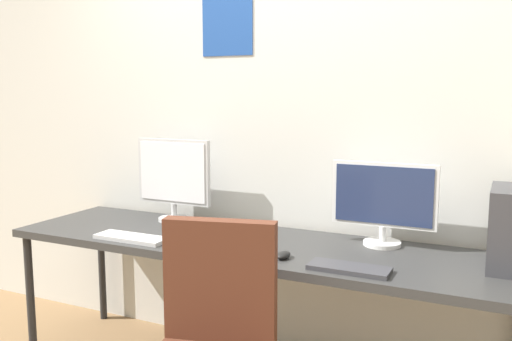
% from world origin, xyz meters
% --- Properties ---
extents(wall_back, '(4.95, 0.11, 2.60)m').
position_xyz_m(wall_back, '(0.00, 1.02, 1.30)').
color(wall_back, silver).
rests_on(wall_back, ground_plane).
extents(desk, '(2.55, 0.68, 0.74)m').
position_xyz_m(desk, '(0.00, 0.60, 0.69)').
color(desk, '#333333').
rests_on(desk, ground_plane).
extents(monitor_left, '(0.47, 0.18, 0.47)m').
position_xyz_m(monitor_left, '(-0.60, 0.81, 1.00)').
color(monitor_left, silver).
rests_on(monitor_left, desk).
extents(monitor_right, '(0.50, 0.18, 0.40)m').
position_xyz_m(monitor_right, '(0.60, 0.81, 0.96)').
color(monitor_right, silver).
rests_on(monitor_right, desk).
extents(pc_tower, '(0.17, 0.34, 0.34)m').
position_xyz_m(pc_tower, '(1.16, 0.70, 0.91)').
color(pc_tower, '#38383D').
rests_on(pc_tower, desk).
extents(keyboard_left, '(0.39, 0.13, 0.02)m').
position_xyz_m(keyboard_left, '(-0.56, 0.37, 0.75)').
color(keyboard_left, silver).
rests_on(keyboard_left, desk).
extents(keyboard_right, '(0.34, 0.13, 0.02)m').
position_xyz_m(keyboard_right, '(0.56, 0.37, 0.75)').
color(keyboard_right, '#38383D').
rests_on(keyboard_right, desk).
extents(computer_mouse, '(0.06, 0.10, 0.03)m').
position_xyz_m(computer_mouse, '(0.25, 0.41, 0.76)').
color(computer_mouse, black).
rests_on(computer_mouse, desk).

